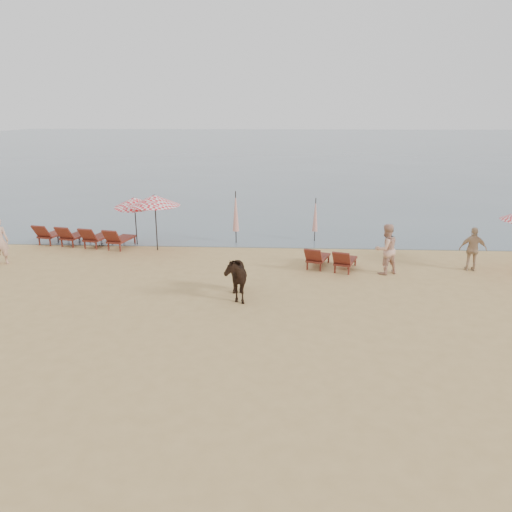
% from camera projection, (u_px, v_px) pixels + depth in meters
% --- Properties ---
extents(ground, '(120.00, 120.00, 0.00)m').
position_uv_depth(ground, '(245.00, 361.00, 11.65)').
color(ground, tan).
rests_on(ground, ground).
extents(sea, '(160.00, 140.00, 0.06)m').
position_uv_depth(sea, '(278.00, 144.00, 88.34)').
color(sea, '#51606B').
rests_on(sea, ground).
extents(lounger_cluster_left, '(4.29, 2.50, 0.64)m').
position_uv_depth(lounger_cluster_left, '(84.00, 236.00, 21.45)').
color(lounger_cluster_left, maroon).
rests_on(lounger_cluster_left, ground).
extents(lounger_cluster_right, '(2.07, 2.03, 0.59)m').
position_uv_depth(lounger_cluster_right, '(330.00, 259.00, 18.27)').
color(lounger_cluster_right, maroon).
rests_on(lounger_cluster_right, ground).
extents(umbrella_open_left_a, '(2.06, 2.06, 2.35)m').
position_uv_depth(umbrella_open_left_a, '(155.00, 200.00, 20.32)').
color(umbrella_open_left_a, black).
rests_on(umbrella_open_left_a, ground).
extents(umbrella_open_left_b, '(1.71, 1.74, 2.18)m').
position_uv_depth(umbrella_open_left_b, '(134.00, 202.00, 21.19)').
color(umbrella_open_left_b, black).
rests_on(umbrella_open_left_b, ground).
extents(umbrella_closed_left, '(0.24, 0.24, 1.97)m').
position_uv_depth(umbrella_closed_left, '(315.00, 215.00, 21.93)').
color(umbrella_closed_left, black).
rests_on(umbrella_closed_left, ground).
extents(umbrella_closed_right, '(0.28, 0.28, 2.31)m').
position_uv_depth(umbrella_closed_right, '(236.00, 212.00, 21.57)').
color(umbrella_closed_right, black).
rests_on(umbrella_closed_right, ground).
extents(cow, '(1.15, 1.85, 1.45)m').
position_uv_depth(cow, '(234.00, 276.00, 15.38)').
color(cow, black).
rests_on(cow, ground).
extents(beachgoer_right_a, '(1.09, 1.00, 1.82)m').
position_uv_depth(beachgoer_right_a, '(386.00, 249.00, 17.65)').
color(beachgoer_right_a, tan).
rests_on(beachgoer_right_a, ground).
extents(beachgoer_right_b, '(0.99, 0.53, 1.61)m').
position_uv_depth(beachgoer_right_b, '(473.00, 249.00, 18.04)').
color(beachgoer_right_b, tan).
rests_on(beachgoer_right_b, ground).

